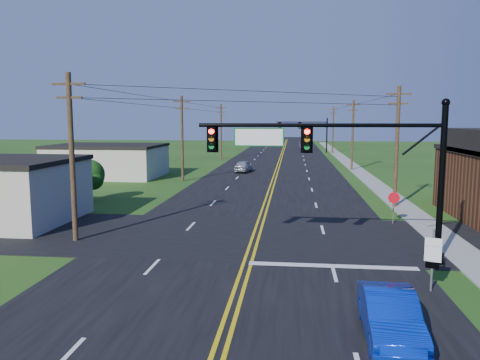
# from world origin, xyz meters

# --- Properties ---
(ground) EXTENTS (260.00, 260.00, 0.00)m
(ground) POSITION_xyz_m (0.00, 0.00, 0.00)
(ground) COLOR #194212
(ground) RESTS_ON ground
(road_main) EXTENTS (16.00, 220.00, 0.04)m
(road_main) POSITION_xyz_m (0.00, 50.00, 0.02)
(road_main) COLOR black
(road_main) RESTS_ON ground
(road_cross) EXTENTS (70.00, 10.00, 0.04)m
(road_cross) POSITION_xyz_m (0.00, 12.00, 0.02)
(road_cross) COLOR black
(road_cross) RESTS_ON ground
(sidewalk) EXTENTS (2.00, 160.00, 0.08)m
(sidewalk) POSITION_xyz_m (10.50, 40.00, 0.04)
(sidewalk) COLOR gray
(sidewalk) RESTS_ON ground
(signal_mast_main) EXTENTS (11.30, 0.60, 7.48)m
(signal_mast_main) POSITION_xyz_m (4.34, 8.00, 4.75)
(signal_mast_main) COLOR black
(signal_mast_main) RESTS_ON ground
(signal_mast_far) EXTENTS (10.98, 0.60, 7.48)m
(signal_mast_far) POSITION_xyz_m (4.44, 80.00, 4.55)
(signal_mast_far) COLOR black
(signal_mast_far) RESTS_ON ground
(cream_bldg_far) EXTENTS (12.20, 9.20, 3.70)m
(cream_bldg_far) POSITION_xyz_m (-19.00, 38.00, 1.86)
(cream_bldg_far) COLOR #BBB39F
(cream_bldg_far) RESTS_ON ground
(utility_pole_left_a) EXTENTS (1.80, 0.28, 9.00)m
(utility_pole_left_a) POSITION_xyz_m (-9.50, 10.00, 4.72)
(utility_pole_left_a) COLOR #312016
(utility_pole_left_a) RESTS_ON ground
(utility_pole_left_b) EXTENTS (1.80, 0.28, 9.00)m
(utility_pole_left_b) POSITION_xyz_m (-9.50, 35.00, 4.72)
(utility_pole_left_b) COLOR #312016
(utility_pole_left_b) RESTS_ON ground
(utility_pole_left_c) EXTENTS (1.80, 0.28, 9.00)m
(utility_pole_left_c) POSITION_xyz_m (-9.50, 62.00, 4.72)
(utility_pole_left_c) COLOR #312016
(utility_pole_left_c) RESTS_ON ground
(utility_pole_right_a) EXTENTS (1.80, 0.28, 9.00)m
(utility_pole_right_a) POSITION_xyz_m (9.80, 22.00, 4.72)
(utility_pole_right_a) COLOR #312016
(utility_pole_right_a) RESTS_ON ground
(utility_pole_right_b) EXTENTS (1.80, 0.28, 9.00)m
(utility_pole_right_b) POSITION_xyz_m (9.80, 48.00, 4.72)
(utility_pole_right_b) COLOR #312016
(utility_pole_right_b) RESTS_ON ground
(utility_pole_right_c) EXTENTS (1.80, 0.28, 9.00)m
(utility_pole_right_c) POSITION_xyz_m (9.80, 78.00, 4.72)
(utility_pole_right_c) COLOR #312016
(utility_pole_right_c) RESTS_ON ground
(tree_right_back) EXTENTS (3.00, 3.00, 4.10)m
(tree_right_back) POSITION_xyz_m (16.00, 26.00, 2.60)
(tree_right_back) COLOR #312016
(tree_right_back) RESTS_ON ground
(tree_left) EXTENTS (2.40, 2.40, 3.37)m
(tree_left) POSITION_xyz_m (-14.00, 22.00, 2.16)
(tree_left) COLOR #312016
(tree_left) RESTS_ON ground
(blue_car) EXTENTS (1.65, 4.39, 1.43)m
(blue_car) POSITION_xyz_m (5.12, 0.12, 0.72)
(blue_car) COLOR #0829B7
(blue_car) RESTS_ON ground
(distant_car) EXTENTS (2.08, 4.36, 1.44)m
(distant_car) POSITION_xyz_m (-3.94, 43.99, 0.72)
(distant_car) COLOR #B0AFB4
(distant_car) RESTS_ON ground
(route_sign) EXTENTS (0.58, 0.28, 2.46)m
(route_sign) POSITION_xyz_m (7.50, 4.30, 1.43)
(route_sign) COLOR slate
(route_sign) RESTS_ON ground
(stop_sign) EXTENTS (0.73, 0.18, 2.06)m
(stop_sign) POSITION_xyz_m (8.50, 16.11, 1.48)
(stop_sign) COLOR slate
(stop_sign) RESTS_ON ground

